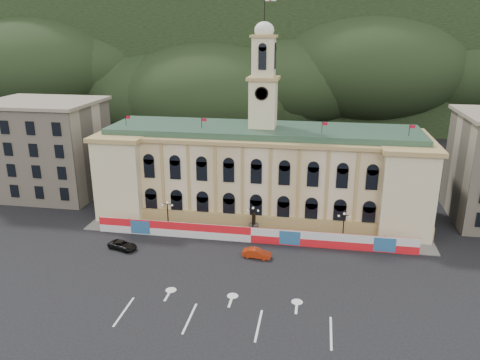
% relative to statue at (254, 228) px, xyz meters
% --- Properties ---
extents(ground, '(260.00, 260.00, 0.00)m').
position_rel_statue_xyz_m(ground, '(0.00, -18.00, -1.19)').
color(ground, black).
rests_on(ground, ground).
extents(lane_markings, '(26.00, 10.00, 0.02)m').
position_rel_statue_xyz_m(lane_markings, '(0.00, -23.00, -1.18)').
color(lane_markings, white).
rests_on(lane_markings, ground).
extents(hill_ridge, '(230.00, 80.00, 64.00)m').
position_rel_statue_xyz_m(hill_ridge, '(0.03, 103.99, 18.30)').
color(hill_ridge, black).
rests_on(hill_ridge, ground).
extents(city_hall, '(56.20, 17.60, 37.10)m').
position_rel_statue_xyz_m(city_hall, '(0.00, 9.63, 6.66)').
color(city_hall, beige).
rests_on(city_hall, ground).
extents(side_building_left, '(21.00, 17.00, 18.60)m').
position_rel_statue_xyz_m(side_building_left, '(-43.00, 12.93, 8.14)').
color(side_building_left, '#BBAA90').
rests_on(side_building_left, ground).
extents(hoarding_fence, '(50.00, 0.44, 2.50)m').
position_rel_statue_xyz_m(hoarding_fence, '(0.06, -2.93, 0.06)').
color(hoarding_fence, red).
rests_on(hoarding_fence, ground).
extents(pavement, '(56.00, 5.50, 0.16)m').
position_rel_statue_xyz_m(pavement, '(0.00, -0.25, -1.11)').
color(pavement, slate).
rests_on(pavement, ground).
extents(statue, '(1.40, 1.40, 3.72)m').
position_rel_statue_xyz_m(statue, '(0.00, 0.00, 0.00)').
color(statue, '#595651').
rests_on(statue, ground).
extents(lamp_left, '(1.96, 0.44, 5.15)m').
position_rel_statue_xyz_m(lamp_left, '(-14.00, -1.00, 1.89)').
color(lamp_left, black).
rests_on(lamp_left, ground).
extents(lamp_center, '(1.96, 0.44, 5.15)m').
position_rel_statue_xyz_m(lamp_center, '(0.00, -1.00, 1.89)').
color(lamp_center, black).
rests_on(lamp_center, ground).
extents(lamp_right, '(1.96, 0.44, 5.15)m').
position_rel_statue_xyz_m(lamp_right, '(14.00, -1.00, 1.89)').
color(lamp_right, black).
rests_on(lamp_right, ground).
extents(red_sedan, '(2.28, 4.44, 1.37)m').
position_rel_statue_xyz_m(red_sedan, '(1.59, -7.89, -0.50)').
color(red_sedan, '#A8290C').
rests_on(red_sedan, ground).
extents(black_suv, '(4.64, 5.73, 1.27)m').
position_rel_statue_xyz_m(black_suv, '(-18.70, -8.59, -0.55)').
color(black_suv, black).
rests_on(black_suv, ground).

